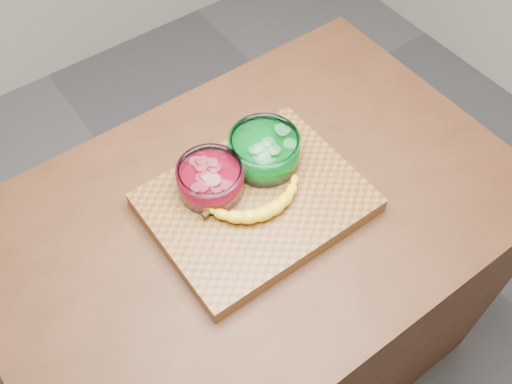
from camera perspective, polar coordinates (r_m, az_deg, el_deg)
ground at (r=2.07m, az=-0.00°, el=-15.79°), size 3.50×3.50×0.00m
counter at (r=1.66m, az=-0.00°, el=-10.41°), size 1.20×0.80×0.90m
cutting_board at (r=1.25m, az=-0.00°, el=-1.08°), size 0.45×0.35×0.04m
bowl_red at (r=1.22m, az=-4.56°, el=1.28°), size 0.14×0.14×0.07m
bowl_green at (r=1.27m, az=0.83°, el=4.18°), size 0.16×0.16×0.07m
banana at (r=1.21m, az=0.18°, el=-0.75°), size 0.25×0.13×0.04m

